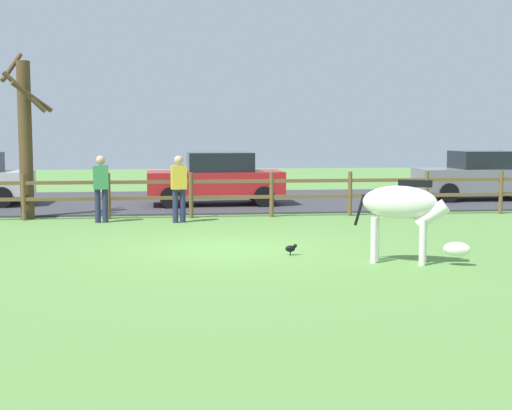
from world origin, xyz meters
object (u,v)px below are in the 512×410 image
object	(u,v)px
zebra	(405,209)
parked_car_grey	(481,175)
parked_car_red	(216,178)
crow_on_grass	(291,248)
visitor_right_of_tree	(179,186)
visitor_left_of_tree	(101,186)
bare_tree	(25,135)

from	to	relation	value
zebra	parked_car_grey	xyz separation A→B (m)	(5.96, 10.30, -0.08)
parked_car_red	zebra	bearing A→B (deg)	-75.09
parked_car_grey	crow_on_grass	bearing A→B (deg)	-129.66
zebra	crow_on_grass	size ratio (longest dim) A/B	8.48
visitor_right_of_tree	zebra	bearing A→B (deg)	-57.86
crow_on_grass	parked_car_red	bearing A→B (deg)	95.34
parked_car_red	visitor_left_of_tree	xyz separation A→B (m)	(-3.03, -3.53, 0.06)
parked_car_red	crow_on_grass	bearing A→B (deg)	-84.66
bare_tree	visitor_right_of_tree	size ratio (longest dim) A/B	2.58
bare_tree	parked_car_red	bearing A→B (deg)	27.30
zebra	visitor_left_of_tree	world-z (taller)	visitor_left_of_tree
visitor_right_of_tree	parked_car_red	bearing A→B (deg)	73.15
crow_on_grass	visitor_left_of_tree	size ratio (longest dim) A/B	0.13
zebra	bare_tree	bearing A→B (deg)	136.74
bare_tree	parked_car_grey	bearing A→B (deg)	13.32
zebra	visitor_left_of_tree	xyz separation A→B (m)	(-5.60, 6.14, -0.02)
zebra	visitor_left_of_tree	size ratio (longest dim) A/B	1.11
visitor_left_of_tree	visitor_right_of_tree	world-z (taller)	same
crow_on_grass	parked_car_grey	world-z (taller)	parked_car_grey
zebra	visitor_left_of_tree	bearing A→B (deg)	132.37
parked_car_grey	zebra	bearing A→B (deg)	-120.06
parked_car_grey	visitor_left_of_tree	world-z (taller)	visitor_left_of_tree
zebra	parked_car_red	world-z (taller)	parked_car_red
zebra	crow_on_grass	distance (m)	2.17
bare_tree	crow_on_grass	bearing A→B (deg)	-46.61
crow_on_grass	visitor_right_of_tree	size ratio (longest dim) A/B	0.13
crow_on_grass	visitor_right_of_tree	distance (m)	5.36
bare_tree	visitor_right_of_tree	bearing A→B (deg)	-17.29
parked_car_red	bare_tree	bearing A→B (deg)	-152.70
parked_car_grey	parked_car_red	bearing A→B (deg)	-175.77
bare_tree	parked_car_grey	size ratio (longest dim) A/B	1.06
parked_car_red	visitor_left_of_tree	bearing A→B (deg)	-130.60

